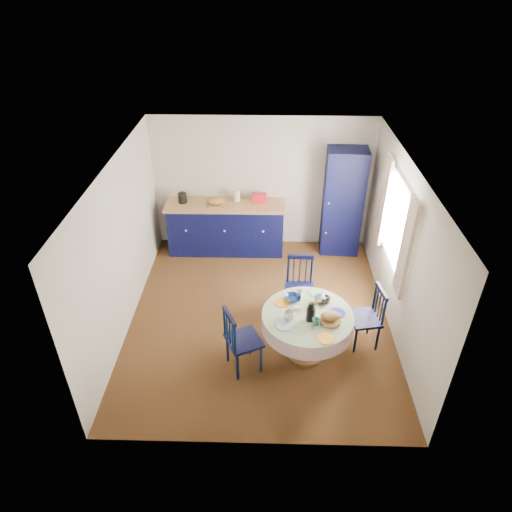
{
  "coord_description": "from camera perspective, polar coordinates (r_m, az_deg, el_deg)",
  "views": [
    {
      "loc": [
        0.08,
        -5.48,
        4.78
      ],
      "look_at": [
        -0.06,
        0.2,
        1.0
      ],
      "focal_mm": 32.0,
      "sensor_mm": 36.0,
      "label": 1
    }
  ],
  "objects": [
    {
      "name": "mug_d",
      "position": [
        6.45,
        5.33,
        -4.69
      ],
      "size": [
        0.1,
        0.1,
        0.1
      ],
      "primitive_type": "imported",
      "color": "silver",
      "rests_on": "dining_table"
    },
    {
      "name": "cobalt_bowl",
      "position": [
        6.4,
        4.66,
        -5.24
      ],
      "size": [
        0.23,
        0.23,
        0.06
      ],
      "primitive_type": "imported",
      "color": "navy",
      "rests_on": "dining_table"
    },
    {
      "name": "dining_table",
      "position": [
        6.27,
        6.51,
        -8.12
      ],
      "size": [
        1.24,
        1.24,
        1.03
      ],
      "color": "brown",
      "rests_on": "floor"
    },
    {
      "name": "mug_b",
      "position": [
        6.03,
        7.48,
        -8.13
      ],
      "size": [
        0.1,
        0.1,
        0.09
      ],
      "primitive_type": "imported",
      "color": "#327F74",
      "rests_on": "dining_table"
    },
    {
      "name": "chair_right",
      "position": [
        6.71,
        13.77,
        -7.4
      ],
      "size": [
        0.47,
        0.49,
        0.96
      ],
      "rotation": [
        0.0,
        0.0,
        -1.4
      ],
      "color": "black",
      "rests_on": "floor"
    },
    {
      "name": "floor",
      "position": [
        7.27,
        0.46,
        -7.49
      ],
      "size": [
        4.5,
        4.5,
        0.0
      ],
      "primitive_type": "plane",
      "color": "black",
      "rests_on": "ground"
    },
    {
      "name": "window",
      "position": [
        6.89,
        17.07,
        3.83
      ],
      "size": [
        0.1,
        1.74,
        1.45
      ],
      "color": "white",
      "rests_on": "wall_right"
    },
    {
      "name": "pantry_cabinet",
      "position": [
        8.49,
        10.78,
        6.6
      ],
      "size": [
        0.73,
        0.54,
        2.01
      ],
      "rotation": [
        0.0,
        0.0,
        -0.05
      ],
      "color": "black",
      "rests_on": "floor"
    },
    {
      "name": "chair_far",
      "position": [
        7.05,
        5.41,
        -3.88
      ],
      "size": [
        0.46,
        0.44,
        0.99
      ],
      "rotation": [
        0.0,
        0.0,
        -0.04
      ],
      "color": "black",
      "rests_on": "floor"
    },
    {
      "name": "ceiling",
      "position": [
        5.93,
        0.57,
        11.02
      ],
      "size": [
        4.5,
        4.5,
        0.0
      ],
      "primitive_type": "plane",
      "rotation": [
        3.14,
        0.0,
        0.0
      ],
      "color": "white",
      "rests_on": "wall_back"
    },
    {
      "name": "wall_left",
      "position": [
        6.84,
        -16.49,
        1.02
      ],
      "size": [
        0.02,
        4.5,
        2.5
      ],
      "primitive_type": "cube",
      "color": "silver",
      "rests_on": "floor"
    },
    {
      "name": "wall_right",
      "position": [
        6.79,
        17.63,
        0.55
      ],
      "size": [
        0.02,
        4.5,
        2.5
      ],
      "primitive_type": "cube",
      "color": "silver",
      "rests_on": "floor"
    },
    {
      "name": "wall_back",
      "position": [
        8.5,
        0.79,
        9.06
      ],
      "size": [
        4.0,
        0.02,
        2.5
      ],
      "primitive_type": "cube",
      "color": "silver",
      "rests_on": "floor"
    },
    {
      "name": "mug_c",
      "position": [
        6.38,
        8.67,
        -5.47
      ],
      "size": [
        0.13,
        0.13,
        0.1
      ],
      "primitive_type": "imported",
      "color": "black",
      "rests_on": "dining_table"
    },
    {
      "name": "mug_a",
      "position": [
        6.08,
        4.2,
        -7.36
      ],
      "size": [
        0.14,
        0.14,
        0.11
      ],
      "primitive_type": "imported",
      "color": "silver",
      "rests_on": "dining_table"
    },
    {
      "name": "kitchen_counter",
      "position": [
        8.62,
        -3.77,
        3.74
      ],
      "size": [
        2.19,
        0.69,
        1.21
      ],
      "rotation": [
        0.0,
        0.0,
        0.0
      ],
      "color": "black",
      "rests_on": "floor"
    },
    {
      "name": "chair_left",
      "position": [
        6.15,
        -1.92,
        -10.41
      ],
      "size": [
        0.58,
        0.59,
        1.0
      ],
      "rotation": [
        0.0,
        0.0,
        2.02
      ],
      "color": "black",
      "rests_on": "floor"
    }
  ]
}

